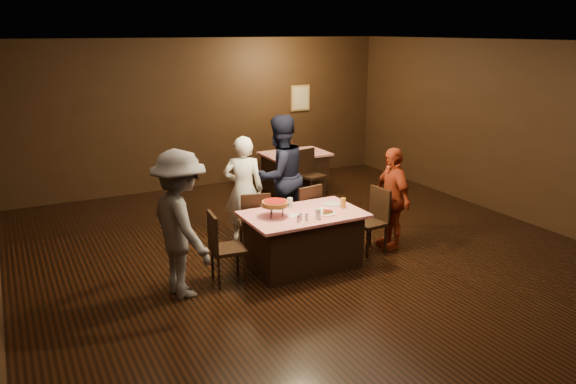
# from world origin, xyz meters

# --- Properties ---
(room) EXTENTS (10.00, 10.04, 3.02)m
(room) POSITION_xyz_m (0.00, 0.01, 2.14)
(room) COLOR black
(room) RESTS_ON ground
(main_table) EXTENTS (1.60, 1.00, 0.77)m
(main_table) POSITION_xyz_m (-0.26, 0.35, 0.39)
(main_table) COLOR red
(main_table) RESTS_ON ground
(back_table) EXTENTS (1.30, 0.90, 0.77)m
(back_table) POSITION_xyz_m (1.44, 3.79, 0.39)
(back_table) COLOR #A30A11
(back_table) RESTS_ON ground
(chair_far_left) EXTENTS (0.51, 0.51, 0.95)m
(chair_far_left) POSITION_xyz_m (-0.66, 1.10, 0.47)
(chair_far_left) COLOR black
(chair_far_left) RESTS_ON ground
(chair_far_right) EXTENTS (0.48, 0.48, 0.95)m
(chair_far_right) POSITION_xyz_m (0.14, 1.10, 0.47)
(chair_far_right) COLOR black
(chair_far_right) RESTS_ON ground
(chair_end_left) EXTENTS (0.46, 0.46, 0.95)m
(chair_end_left) POSITION_xyz_m (-1.36, 0.35, 0.47)
(chair_end_left) COLOR black
(chair_end_left) RESTS_ON ground
(chair_end_right) EXTENTS (0.45, 0.45, 0.95)m
(chair_end_right) POSITION_xyz_m (0.84, 0.35, 0.47)
(chair_end_right) COLOR black
(chair_end_right) RESTS_ON ground
(chair_back_near) EXTENTS (0.50, 0.50, 0.95)m
(chair_back_near) POSITION_xyz_m (1.44, 3.09, 0.47)
(chair_back_near) COLOR black
(chair_back_near) RESTS_ON ground
(chair_back_far) EXTENTS (0.43, 0.43, 0.95)m
(chair_back_far) POSITION_xyz_m (1.44, 4.39, 0.47)
(chair_back_far) COLOR black
(chair_back_far) RESTS_ON ground
(diner_white_jacket) EXTENTS (0.71, 0.60, 1.65)m
(diner_white_jacket) POSITION_xyz_m (-0.60, 1.62, 0.82)
(diner_white_jacket) COLOR white
(diner_white_jacket) RESTS_ON ground
(diner_navy_hoodie) EXTENTS (1.06, 0.90, 1.91)m
(diner_navy_hoodie) POSITION_xyz_m (0.03, 1.63, 0.96)
(diner_navy_hoodie) COLOR black
(diner_navy_hoodie) RESTS_ON ground
(diner_grey_knit) EXTENTS (0.84, 1.26, 1.82)m
(diner_grey_knit) POSITION_xyz_m (-1.98, 0.28, 0.91)
(diner_grey_knit) COLOR slate
(diner_grey_knit) RESTS_ON ground
(diner_red_shirt) EXTENTS (0.49, 0.93, 1.52)m
(diner_red_shirt) POSITION_xyz_m (1.25, 0.39, 0.76)
(diner_red_shirt) COLOR #9A3117
(diner_red_shirt) RESTS_ON ground
(pizza_stand) EXTENTS (0.38, 0.38, 0.22)m
(pizza_stand) POSITION_xyz_m (-0.66, 0.40, 0.95)
(pizza_stand) COLOR black
(pizza_stand) RESTS_ON main_table
(plate_with_slice) EXTENTS (0.25, 0.25, 0.06)m
(plate_with_slice) POSITION_xyz_m (-0.01, 0.17, 0.80)
(plate_with_slice) COLOR white
(plate_with_slice) RESTS_ON main_table
(plate_empty) EXTENTS (0.25, 0.25, 0.01)m
(plate_empty) POSITION_xyz_m (0.29, 0.50, 0.78)
(plate_empty) COLOR white
(plate_empty) RESTS_ON main_table
(glass_front_left) EXTENTS (0.08, 0.08, 0.14)m
(glass_front_left) POSITION_xyz_m (-0.21, 0.05, 0.84)
(glass_front_left) COLOR silver
(glass_front_left) RESTS_ON main_table
(glass_amber) EXTENTS (0.08, 0.08, 0.14)m
(glass_amber) POSITION_xyz_m (0.34, 0.30, 0.84)
(glass_amber) COLOR #BF7F26
(glass_amber) RESTS_ON main_table
(glass_back) EXTENTS (0.08, 0.08, 0.14)m
(glass_back) POSITION_xyz_m (-0.31, 0.65, 0.84)
(glass_back) COLOR silver
(glass_back) RESTS_ON main_table
(condiments) EXTENTS (0.17, 0.10, 0.09)m
(condiments) POSITION_xyz_m (-0.44, 0.07, 0.82)
(condiments) COLOR silver
(condiments) RESTS_ON main_table
(napkin_center) EXTENTS (0.19, 0.19, 0.01)m
(napkin_center) POSITION_xyz_m (0.04, 0.35, 0.77)
(napkin_center) COLOR white
(napkin_center) RESTS_ON main_table
(napkin_left) EXTENTS (0.21, 0.21, 0.01)m
(napkin_left) POSITION_xyz_m (-0.41, 0.30, 0.77)
(napkin_left) COLOR white
(napkin_left) RESTS_ON main_table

